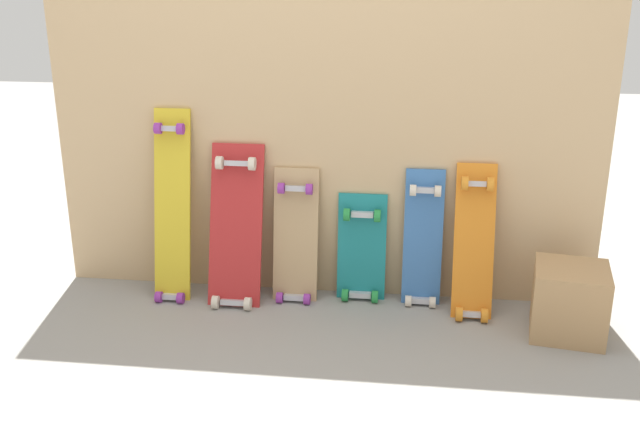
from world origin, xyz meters
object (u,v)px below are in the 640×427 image
(skateboard_yellow, at_px, (172,213))
(skateboard_blue, at_px, (423,245))
(skateboard_natural, at_px, (295,243))
(skateboard_teal, at_px, (361,254))
(skateboard_red, at_px, (236,233))
(wooden_crate, at_px, (569,301))
(skateboard_orange, at_px, (474,249))

(skateboard_yellow, distance_m, skateboard_blue, 1.15)
(skateboard_natural, bearing_deg, skateboard_teal, 5.48)
(skateboard_yellow, bearing_deg, skateboard_natural, 3.12)
(skateboard_red, height_order, wooden_crate, skateboard_red)
(skateboard_teal, bearing_deg, skateboard_natural, -174.52)
(skateboard_natural, relative_size, wooden_crate, 2.29)
(skateboard_red, relative_size, skateboard_teal, 1.39)
(skateboard_natural, relative_size, skateboard_blue, 0.98)
(skateboard_yellow, height_order, skateboard_blue, skateboard_yellow)
(skateboard_natural, height_order, wooden_crate, skateboard_natural)
(skateboard_orange, bearing_deg, skateboard_teal, 171.20)
(skateboard_orange, bearing_deg, skateboard_natural, 176.57)
(skateboard_yellow, bearing_deg, skateboard_teal, 3.94)
(skateboard_teal, height_order, skateboard_blue, skateboard_blue)
(skateboard_blue, distance_m, skateboard_orange, 0.23)
(wooden_crate, bearing_deg, skateboard_teal, 164.25)
(skateboard_yellow, relative_size, skateboard_blue, 1.36)
(skateboard_yellow, xyz_separation_m, wooden_crate, (1.75, -0.19, -0.25))
(skateboard_natural, height_order, skateboard_blue, skateboard_blue)
(skateboard_natural, xyz_separation_m, skateboard_teal, (0.30, 0.03, -0.05))
(skateboard_natural, distance_m, wooden_crate, 1.21)
(skateboard_teal, bearing_deg, skateboard_red, -171.99)
(skateboard_red, bearing_deg, skateboard_natural, 10.85)
(skateboard_teal, distance_m, skateboard_blue, 0.28)
(skateboard_teal, bearing_deg, wooden_crate, -15.75)
(wooden_crate, bearing_deg, skateboard_blue, 158.40)
(skateboard_yellow, height_order, skateboard_teal, skateboard_yellow)
(skateboard_red, xyz_separation_m, skateboard_blue, (0.84, 0.07, -0.05))
(skateboard_yellow, relative_size, skateboard_natural, 1.38)
(skateboard_natural, height_order, skateboard_teal, skateboard_natural)
(skateboard_teal, distance_m, wooden_crate, 0.92)
(skateboard_red, distance_m, skateboard_teal, 0.58)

